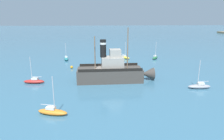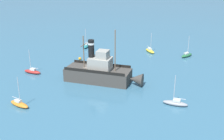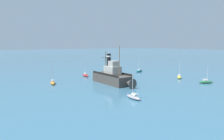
{
  "view_description": "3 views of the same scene",
  "coord_description": "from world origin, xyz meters",
  "px_view_note": "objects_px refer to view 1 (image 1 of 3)",
  "views": [
    {
      "loc": [
        36.74,
        -1.17,
        11.47
      ],
      "look_at": [
        3.69,
        1.73,
        2.86
      ],
      "focal_mm": 32.0,
      "sensor_mm": 36.0,
      "label": 1
    },
    {
      "loc": [
        46.08,
        18.55,
        20.33
      ],
      "look_at": [
        2.77,
        4.9,
        3.25
      ],
      "focal_mm": 45.0,
      "sensor_mm": 36.0,
      "label": 2
    },
    {
      "loc": [
        31.39,
        43.59,
        10.53
      ],
      "look_at": [
        0.37,
        1.16,
        3.46
      ],
      "focal_mm": 32.0,
      "sensor_mm": 36.0,
      "label": 3
    }
  ],
  "objects_px": {
    "sailboat_grey": "(199,86)",
    "old_tugboat": "(113,71)",
    "sailboat_orange": "(52,111)",
    "sailboat_red": "(34,81)",
    "sailboat_green": "(155,57)",
    "sailboat_yellow": "(124,57)",
    "mooring_buoy": "(72,67)",
    "sailboat_teal": "(66,59)"
  },
  "relations": [
    {
      "from": "old_tugboat",
      "to": "sailboat_yellow",
      "type": "xyz_separation_m",
      "value": [
        -21.08,
        5.33,
        -1.4
      ]
    },
    {
      "from": "sailboat_grey",
      "to": "sailboat_teal",
      "type": "distance_m",
      "value": 36.46
    },
    {
      "from": "mooring_buoy",
      "to": "old_tugboat",
      "type": "bearing_deg",
      "value": 40.39
    },
    {
      "from": "sailboat_yellow",
      "to": "sailboat_teal",
      "type": "height_order",
      "value": "same"
    },
    {
      "from": "sailboat_green",
      "to": "old_tugboat",
      "type": "bearing_deg",
      "value": -35.3
    },
    {
      "from": "sailboat_red",
      "to": "mooring_buoy",
      "type": "bearing_deg",
      "value": 152.29
    },
    {
      "from": "sailboat_grey",
      "to": "sailboat_orange",
      "type": "bearing_deg",
      "value": -71.8
    },
    {
      "from": "sailboat_teal",
      "to": "mooring_buoy",
      "type": "bearing_deg",
      "value": 14.38
    },
    {
      "from": "sailboat_red",
      "to": "mooring_buoy",
      "type": "relative_size",
      "value": 7.52
    },
    {
      "from": "sailboat_green",
      "to": "sailboat_teal",
      "type": "xyz_separation_m",
      "value": [
        -0.41,
        -25.67,
        0.0
      ]
    },
    {
      "from": "sailboat_orange",
      "to": "sailboat_teal",
      "type": "bearing_deg",
      "value": -175.26
    },
    {
      "from": "sailboat_grey",
      "to": "sailboat_teal",
      "type": "height_order",
      "value": "same"
    },
    {
      "from": "old_tugboat",
      "to": "sailboat_orange",
      "type": "height_order",
      "value": "old_tugboat"
    },
    {
      "from": "old_tugboat",
      "to": "sailboat_yellow",
      "type": "distance_m",
      "value": 21.79
    },
    {
      "from": "sailboat_green",
      "to": "sailboat_yellow",
      "type": "height_order",
      "value": "same"
    },
    {
      "from": "old_tugboat",
      "to": "mooring_buoy",
      "type": "height_order",
      "value": "old_tugboat"
    },
    {
      "from": "sailboat_red",
      "to": "sailboat_green",
      "type": "distance_m",
      "value": 35.17
    },
    {
      "from": "sailboat_grey",
      "to": "mooring_buoy",
      "type": "relative_size",
      "value": 7.52
    },
    {
      "from": "sailboat_teal",
      "to": "sailboat_red",
      "type": "bearing_deg",
      "value": -8.23
    },
    {
      "from": "old_tugboat",
      "to": "sailboat_green",
      "type": "height_order",
      "value": "old_tugboat"
    },
    {
      "from": "sailboat_green",
      "to": "sailboat_grey",
      "type": "bearing_deg",
      "value": -0.33
    },
    {
      "from": "sailboat_grey",
      "to": "sailboat_green",
      "type": "height_order",
      "value": "same"
    },
    {
      "from": "sailboat_orange",
      "to": "sailboat_grey",
      "type": "bearing_deg",
      "value": 108.2
    },
    {
      "from": "sailboat_yellow",
      "to": "sailboat_green",
      "type": "bearing_deg",
      "value": 83.69
    },
    {
      "from": "sailboat_green",
      "to": "sailboat_teal",
      "type": "height_order",
      "value": "same"
    },
    {
      "from": "sailboat_grey",
      "to": "old_tugboat",
      "type": "bearing_deg",
      "value": -111.45
    },
    {
      "from": "sailboat_red",
      "to": "sailboat_green",
      "type": "xyz_separation_m",
      "value": [
        -20.37,
        28.67,
        0.0
      ]
    },
    {
      "from": "sailboat_yellow",
      "to": "old_tugboat",
      "type": "bearing_deg",
      "value": -14.2
    },
    {
      "from": "sailboat_teal",
      "to": "mooring_buoy",
      "type": "height_order",
      "value": "sailboat_teal"
    },
    {
      "from": "sailboat_red",
      "to": "sailboat_teal",
      "type": "bearing_deg",
      "value": 171.77
    },
    {
      "from": "sailboat_yellow",
      "to": "sailboat_teal",
      "type": "distance_m",
      "value": 16.78
    },
    {
      "from": "sailboat_green",
      "to": "sailboat_yellow",
      "type": "distance_m",
      "value": 8.95
    },
    {
      "from": "sailboat_red",
      "to": "sailboat_teal",
      "type": "xyz_separation_m",
      "value": [
        -20.78,
        3.01,
        0.0
      ]
    },
    {
      "from": "sailboat_orange",
      "to": "sailboat_green",
      "type": "relative_size",
      "value": 1.0
    },
    {
      "from": "old_tugboat",
      "to": "sailboat_yellow",
      "type": "height_order",
      "value": "old_tugboat"
    },
    {
      "from": "old_tugboat",
      "to": "sailboat_red",
      "type": "distance_m",
      "value": 14.51
    },
    {
      "from": "sailboat_grey",
      "to": "sailboat_green",
      "type": "distance_m",
      "value": 25.63
    },
    {
      "from": "sailboat_orange",
      "to": "sailboat_green",
      "type": "height_order",
      "value": "same"
    },
    {
      "from": "sailboat_green",
      "to": "sailboat_yellow",
      "type": "xyz_separation_m",
      "value": [
        -0.98,
        -8.9,
        0.0
      ]
    },
    {
      "from": "sailboat_green",
      "to": "sailboat_red",
      "type": "bearing_deg",
      "value": -54.61
    },
    {
      "from": "old_tugboat",
      "to": "sailboat_yellow",
      "type": "bearing_deg",
      "value": 165.8
    },
    {
      "from": "sailboat_green",
      "to": "sailboat_teal",
      "type": "distance_m",
      "value": 25.67
    }
  ]
}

